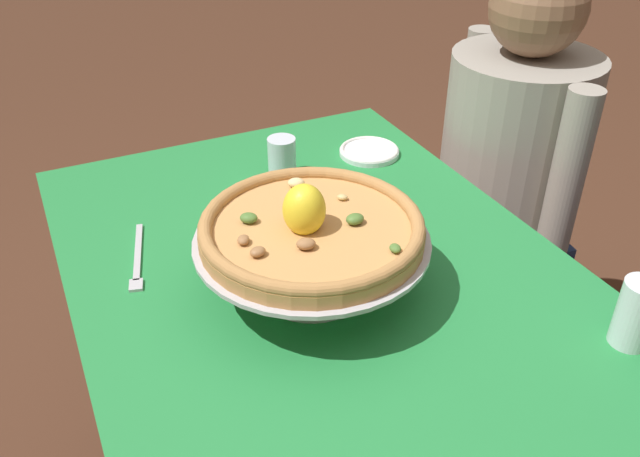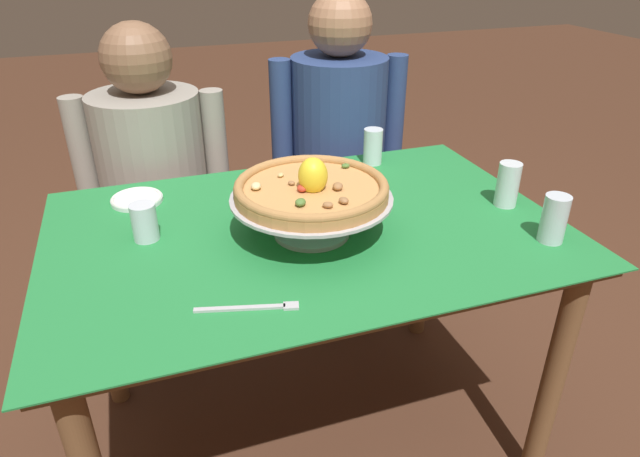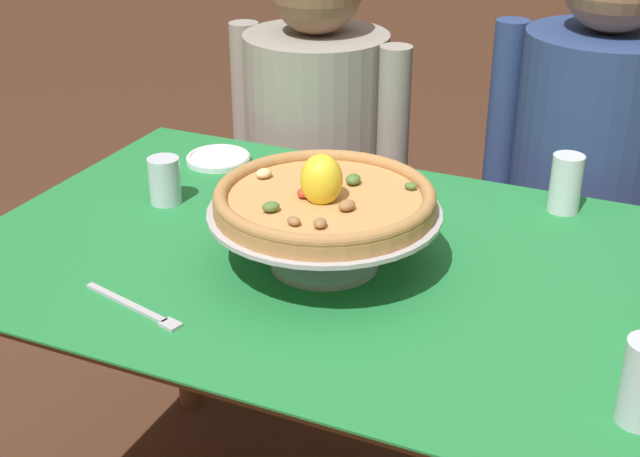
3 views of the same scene
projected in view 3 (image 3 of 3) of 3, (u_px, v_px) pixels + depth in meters
name	position (u px, v px, depth m)	size (l,w,h in m)	color
dining_table	(333.00, 306.00, 1.64)	(1.32, 0.89, 0.77)	brown
pizza_stand	(323.00, 226.00, 1.52)	(0.40, 0.40, 0.11)	#B7B7C1
pizza	(323.00, 197.00, 1.50)	(0.38, 0.38, 0.11)	tan
water_glass_side_left	(165.00, 184.00, 1.77)	(0.06, 0.06, 0.10)	silver
water_glass_back_right	(565.00, 187.00, 1.73)	(0.06, 0.06, 0.12)	silver
side_plate	(218.00, 158.00, 1.99)	(0.14, 0.14, 0.02)	white
dinner_fork	(137.00, 308.00, 1.42)	(0.21, 0.07, 0.01)	#B7B7C1
diner_left	(317.00, 172.00, 2.36)	(0.53, 0.42, 1.20)	navy
diner_right	(584.00, 206.00, 2.09)	(0.51, 0.41, 1.28)	black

